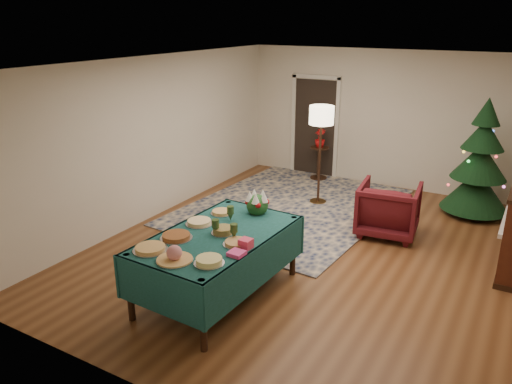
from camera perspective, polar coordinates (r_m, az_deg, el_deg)
The scene contains 23 objects.
room_shell at distance 7.02m, azimuth 7.40°, elevation 3.32°, with size 7.00×7.00×7.00m.
doorway at distance 10.81m, azimuth 6.73°, elevation 7.65°, with size 1.08×0.04×2.16m.
rug at distance 9.10m, azimuth 3.97°, elevation -1.68°, with size 3.20×4.20×0.02m, color #121F43.
buffet_table at distance 6.05m, azimuth -4.42°, elevation -6.25°, with size 1.34×2.18×0.83m.
platter_0 at distance 5.68m, azimuth -11.99°, elevation -6.35°, with size 0.39×0.39×0.05m.
platter_1 at distance 5.38m, azimuth -9.31°, elevation -7.13°, with size 0.40×0.40×0.18m.
platter_2 at distance 5.29m, azimuth -5.39°, elevation -7.86°, with size 0.33×0.33×0.07m.
platter_3 at distance 5.91m, azimuth -9.11°, elevation -5.05°, with size 0.38×0.38×0.06m.
platter_4 at distance 5.70m, azimuth -2.18°, elevation -5.84°, with size 0.32×0.32×0.05m.
platter_5 at distance 6.27m, azimuth -6.51°, elevation -3.46°, with size 0.35×0.35×0.06m.
platter_6 at distance 5.98m, azimuth -3.80°, elevation -4.42°, with size 0.28×0.28×0.08m.
platter_7 at distance 6.57m, azimuth -3.94°, elevation -2.33°, with size 0.29×0.29×0.05m.
goblet_0 at distance 6.32m, azimuth -2.94°, elevation -2.40°, with size 0.09×0.09×0.19m.
goblet_1 at distance 5.80m, azimuth -2.53°, elevation -4.50°, with size 0.09×0.09×0.19m.
goblet_2 at distance 5.93m, azimuth -4.64°, elevation -3.97°, with size 0.09×0.09×0.19m.
napkin_stack at distance 5.46m, azimuth -2.22°, elevation -7.02°, with size 0.17×0.17×0.04m, color #E23E8F.
gift_box at distance 5.60m, azimuth -1.17°, elevation -5.92°, with size 0.13×0.13×0.11m, color #E33F62.
centerpiece at distance 6.53m, azimuth 0.15°, elevation -1.24°, with size 0.30×0.30×0.34m.
armchair at distance 8.08m, azimuth 14.92°, elevation -1.65°, with size 0.90×0.84×0.92m, color #4E1016.
floor_lamp at distance 8.96m, azimuth 7.48°, elevation 8.01°, with size 0.44×0.44×1.80m.
side_table at distance 10.64m, azimuth 7.20°, elevation 3.25°, with size 0.39×0.39×0.70m.
potted_plant at distance 10.52m, azimuth 7.31°, elevation 5.68°, with size 0.21×0.38×0.21m, color #B50C0E.
christmas_tree at distance 9.29m, azimuth 24.19°, elevation 2.98°, with size 1.46×1.46×2.04m.
Camera 1 is at (2.56, -6.25, 3.28)m, focal length 35.00 mm.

